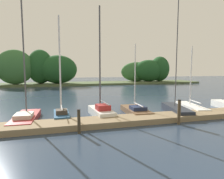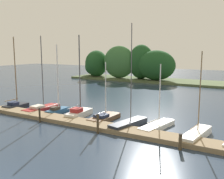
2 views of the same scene
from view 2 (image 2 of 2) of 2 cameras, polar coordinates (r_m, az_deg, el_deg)
name	(u,v)px [view 2 (image 2 of 2)]	position (r m, az deg, el deg)	size (l,w,h in m)	color
dock_pier	(105,127)	(20.72, -1.66, -8.47)	(27.05, 1.80, 0.35)	#847051
far_shore	(175,67)	(50.62, 14.02, 4.87)	(52.27, 8.00, 7.48)	#4C5B38
sailboat_0	(16,104)	(29.66, -20.85, -3.17)	(1.41, 2.95, 7.76)	#232833
sailboat_1	(42,107)	(27.86, -15.52, -3.94)	(1.53, 4.52, 7.82)	maroon
sailboat_2	(58,109)	(26.28, -12.16, -4.30)	(1.04, 3.21, 6.91)	#285684
sailboat_3	(80,112)	(24.56, -7.36, -5.06)	(1.41, 3.75, 7.76)	white
sailboat_4	(105,117)	(23.22, -1.66, -6.29)	(1.54, 3.91, 5.30)	brown
sailboat_5	(130,123)	(21.13, 4.07, -7.64)	(1.89, 4.32, 8.48)	#232833
sailboat_6	(158,125)	(21.26, 10.41, -7.95)	(1.85, 4.47, 5.27)	white
sailboat_7	(197,134)	(19.64, 18.73, -9.49)	(1.56, 4.40, 6.30)	white
mooring_piling_1	(40,115)	(23.35, -16.08, -5.60)	(0.19, 0.19, 1.30)	#3D3323
mooring_piling_2	(98,124)	(19.55, -3.25, -7.72)	(0.22, 0.22, 1.54)	#4C3D28
mooring_piling_3	(180,142)	(17.06, 15.23, -11.35)	(0.24, 0.24, 1.09)	#4C3D28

